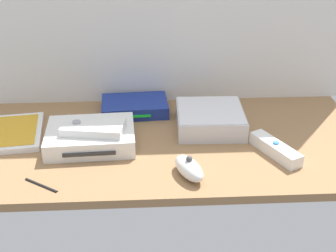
% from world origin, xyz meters
% --- Properties ---
extents(ground_plane, '(1.00, 0.48, 0.02)m').
position_xyz_m(ground_plane, '(0.00, 0.00, -0.01)').
color(ground_plane, '#936D47').
rests_on(ground_plane, ground).
extents(game_console, '(0.22, 0.17, 0.04)m').
position_xyz_m(game_console, '(-0.19, -0.01, 0.02)').
color(game_console, white).
rests_on(game_console, ground_plane).
extents(mini_computer, '(0.17, 0.17, 0.05)m').
position_xyz_m(mini_computer, '(0.11, 0.06, 0.03)').
color(mini_computer, silver).
rests_on(mini_computer, ground_plane).
extents(game_case, '(0.16, 0.21, 0.02)m').
position_xyz_m(game_case, '(-0.39, 0.05, 0.01)').
color(game_case, white).
rests_on(game_case, ground_plane).
extents(network_router, '(0.19, 0.13, 0.03)m').
position_xyz_m(network_router, '(-0.08, 0.16, 0.02)').
color(network_router, navy).
rests_on(network_router, ground_plane).
extents(remote_wand, '(0.10, 0.15, 0.03)m').
position_xyz_m(remote_wand, '(0.25, -0.08, 0.02)').
color(remote_wand, white).
rests_on(remote_wand, ground_plane).
extents(remote_nunchuk, '(0.08, 0.11, 0.05)m').
position_xyz_m(remote_nunchuk, '(0.04, -0.16, 0.02)').
color(remote_nunchuk, white).
rests_on(remote_nunchuk, ground_plane).
extents(remote_classic_pad, '(0.15, 0.10, 0.02)m').
position_xyz_m(remote_classic_pad, '(-0.18, -0.02, 0.05)').
color(remote_classic_pad, white).
rests_on(remote_classic_pad, game_console).
extents(stylus_pen, '(0.08, 0.06, 0.01)m').
position_xyz_m(stylus_pen, '(-0.28, -0.18, 0.00)').
color(stylus_pen, black).
rests_on(stylus_pen, ground_plane).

